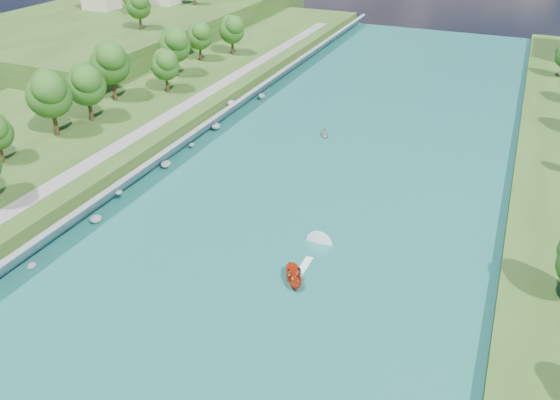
% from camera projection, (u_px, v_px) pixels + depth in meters
% --- Properties ---
extents(ground, '(260.00, 260.00, 0.00)m').
position_uv_depth(ground, '(241.00, 285.00, 63.62)').
color(ground, '#2D5119').
rests_on(ground, ground).
extents(river_water, '(55.00, 240.00, 0.10)m').
position_uv_depth(river_water, '(303.00, 205.00, 79.49)').
color(river_water, '#1B6762').
rests_on(river_water, ground).
extents(berm_west, '(45.00, 240.00, 3.50)m').
position_uv_depth(berm_west, '(39.00, 139.00, 95.82)').
color(berm_west, '#2D5119').
rests_on(berm_west, ground).
extents(ridge_west, '(60.00, 120.00, 9.00)m').
position_uv_depth(ridge_west, '(140.00, 22.00, 165.22)').
color(ridge_west, '#2D5119').
rests_on(ridge_west, ground).
extents(riprap_bank, '(4.16, 236.00, 4.08)m').
position_uv_depth(riprap_bank, '(151.00, 165.00, 86.90)').
color(riprap_bank, slate).
rests_on(riprap_bank, ground).
extents(riverside_path, '(3.00, 200.00, 0.10)m').
position_uv_depth(riverside_path, '(118.00, 146.00, 88.91)').
color(riverside_path, gray).
rests_on(riverside_path, berm_west).
extents(trees_west, '(18.72, 151.54, 13.58)m').
position_uv_depth(trees_west, '(8.00, 127.00, 80.50)').
color(trees_west, '#1E4813').
rests_on(trees_west, berm_west).
extents(motorboat, '(3.69, 19.11, 2.02)m').
position_uv_depth(motorboat, '(298.00, 271.00, 64.55)').
color(motorboat, red).
rests_on(motorboat, river_water).
extents(raft, '(3.21, 3.56, 1.50)m').
position_uv_depth(raft, '(324.00, 134.00, 100.97)').
color(raft, gray).
rests_on(raft, river_water).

